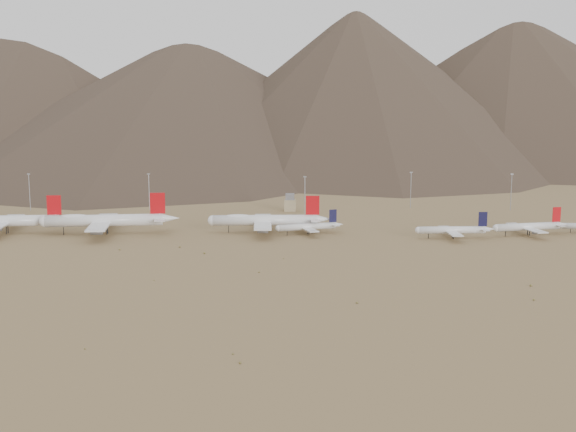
{
  "coord_description": "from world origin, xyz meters",
  "views": [
    {
      "loc": [
        33.75,
        -372.27,
        74.21
      ],
      "look_at": [
        29.57,
        30.0,
        10.7
      ],
      "focal_mm": 45.0,
      "sensor_mm": 36.0,
      "label": 1
    }
  ],
  "objects_px": {
    "widebody_centre": "(105,220)",
    "narrowbody_a": "(309,227)",
    "widebody_east": "(265,220)",
    "narrowbody_b": "(454,230)",
    "widebody_west": "(5,221)",
    "control_tower": "(290,203)"
  },
  "relations": [
    {
      "from": "widebody_centre",
      "to": "narrowbody_a",
      "type": "bearing_deg",
      "value": -6.93
    },
    {
      "from": "widebody_centre",
      "to": "widebody_east",
      "type": "height_order",
      "value": "widebody_centre"
    },
    {
      "from": "narrowbody_b",
      "to": "widebody_west",
      "type": "bearing_deg",
      "value": 174.32
    },
    {
      "from": "narrowbody_a",
      "to": "widebody_centre",
      "type": "bearing_deg",
      "value": 162.03
    },
    {
      "from": "control_tower",
      "to": "widebody_east",
      "type": "bearing_deg",
      "value": -99.15
    },
    {
      "from": "narrowbody_b",
      "to": "control_tower",
      "type": "relative_size",
      "value": 3.71
    },
    {
      "from": "widebody_west",
      "to": "narrowbody_b",
      "type": "relative_size",
      "value": 1.64
    },
    {
      "from": "widebody_west",
      "to": "narrowbody_b",
      "type": "xyz_separation_m",
      "value": [
        253.04,
        -12.23,
        -2.74
      ]
    },
    {
      "from": "widebody_centre",
      "to": "control_tower",
      "type": "xyz_separation_m",
      "value": [
        104.44,
        89.45,
        -2.71
      ]
    },
    {
      "from": "widebody_centre",
      "to": "narrowbody_b",
      "type": "distance_m",
      "value": 195.87
    },
    {
      "from": "widebody_centre",
      "to": "control_tower",
      "type": "height_order",
      "value": "widebody_centre"
    },
    {
      "from": "widebody_east",
      "to": "control_tower",
      "type": "height_order",
      "value": "widebody_east"
    },
    {
      "from": "widebody_east",
      "to": "narrowbody_a",
      "type": "bearing_deg",
      "value": -13.2
    },
    {
      "from": "widebody_west",
      "to": "widebody_centre",
      "type": "bearing_deg",
      "value": -6.29
    },
    {
      "from": "widebody_west",
      "to": "widebody_centre",
      "type": "distance_m",
      "value": 57.54
    },
    {
      "from": "widebody_centre",
      "to": "control_tower",
      "type": "distance_m",
      "value": 137.53
    },
    {
      "from": "widebody_centre",
      "to": "widebody_east",
      "type": "bearing_deg",
      "value": -3.82
    },
    {
      "from": "widebody_west",
      "to": "widebody_east",
      "type": "height_order",
      "value": "widebody_west"
    },
    {
      "from": "widebody_east",
      "to": "widebody_west",
      "type": "bearing_deg",
      "value": 179.36
    },
    {
      "from": "narrowbody_a",
      "to": "control_tower",
      "type": "xyz_separation_m",
      "value": [
        -11.39,
        88.44,
        0.92
      ]
    },
    {
      "from": "widebody_centre",
      "to": "widebody_east",
      "type": "distance_m",
      "value": 91.14
    },
    {
      "from": "narrowbody_a",
      "to": "widebody_east",
      "type": "bearing_deg",
      "value": 150.8
    }
  ]
}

